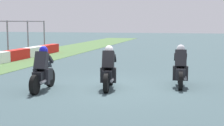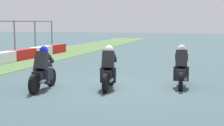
% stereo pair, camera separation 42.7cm
% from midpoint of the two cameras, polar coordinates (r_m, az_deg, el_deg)
% --- Properties ---
extents(ground_plane, '(120.00, 120.00, 0.00)m').
position_cam_midpoint_polar(ground_plane, '(11.92, -0.89, -4.21)').
color(ground_plane, '#394E53').
extents(rider_lane_a, '(2.04, 0.55, 1.51)m').
position_cam_midpoint_polar(rider_lane_a, '(12.25, 10.62, -1.07)').
color(rider_lane_a, black).
rests_on(rider_lane_a, ground_plane).
extents(rider_lane_b, '(2.04, 0.59, 1.51)m').
position_cam_midpoint_polar(rider_lane_b, '(11.62, -1.62, -1.39)').
color(rider_lane_b, black).
rests_on(rider_lane_b, ground_plane).
extents(rider_lane_c, '(2.04, 0.55, 1.51)m').
position_cam_midpoint_polar(rider_lane_c, '(11.61, -12.77, -1.57)').
color(rider_lane_c, black).
rests_on(rider_lane_c, ground_plane).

